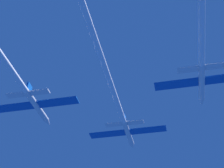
# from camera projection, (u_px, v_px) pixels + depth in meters

# --- Properties ---
(jet_lead) EXTENTS (18.52, 57.24, 3.07)m
(jet_lead) POSITION_uv_depth(u_px,v_px,m) (115.00, 96.00, 70.66)
(jet_lead) COLOR silver
(jet_left_wing) EXTENTS (18.52, 48.97, 3.07)m
(jet_left_wing) POSITION_uv_depth(u_px,v_px,m) (11.00, 70.00, 63.40)
(jet_left_wing) COLOR silver
(jet_right_wing) EXTENTS (18.52, 48.99, 3.07)m
(jet_right_wing) POSITION_uv_depth(u_px,v_px,m) (202.00, 40.00, 58.35)
(jet_right_wing) COLOR silver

